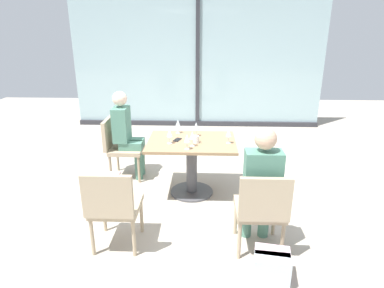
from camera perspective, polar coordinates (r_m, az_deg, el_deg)
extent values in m
plane|color=#A89E8E|center=(4.49, -0.05, -8.27)|extent=(12.00, 12.00, 0.00)
cube|color=#9AB7BC|center=(7.21, 0.97, 13.63)|extent=(5.26, 0.03, 2.70)
cube|color=#2D2D33|center=(7.18, 0.96, 13.61)|extent=(0.08, 0.06, 2.70)
cube|color=#2D2D33|center=(7.43, 0.91, 3.58)|extent=(5.26, 0.10, 0.10)
cube|color=#997551|center=(4.21, -0.05, 0.34)|extent=(1.11, 0.83, 0.04)
cylinder|color=#4C4C51|center=(4.34, -0.05, -4.21)|extent=(0.14, 0.14, 0.69)
cylinder|color=#4C4C51|center=(4.49, -0.05, -8.13)|extent=(0.56, 0.56, 0.02)
cube|color=tan|center=(3.36, 11.41, -10.86)|extent=(0.46, 0.46, 0.06)
cube|color=tan|center=(3.03, 12.43, -9.33)|extent=(0.46, 0.05, 0.42)
cylinder|color=tan|center=(3.68, 13.85, -12.25)|extent=(0.04, 0.04, 0.39)
cylinder|color=tan|center=(3.62, 7.48, -12.37)|extent=(0.04, 0.04, 0.39)
cylinder|color=tan|center=(3.35, 15.19, -15.83)|extent=(0.04, 0.04, 0.39)
cylinder|color=tan|center=(3.29, 8.10, -16.06)|extent=(0.04, 0.04, 0.39)
cube|color=tan|center=(4.88, -11.09, -0.92)|extent=(0.46, 0.46, 0.06)
cube|color=tan|center=(4.87, -14.14, 1.78)|extent=(0.05, 0.46, 0.42)
cylinder|color=tan|center=(4.74, -9.08, -4.35)|extent=(0.04, 0.04, 0.39)
cylinder|color=tan|center=(5.10, -8.24, -2.53)|extent=(0.04, 0.04, 0.39)
cylinder|color=tan|center=(4.83, -13.75, -4.20)|extent=(0.04, 0.04, 0.39)
cylinder|color=tan|center=(5.19, -12.60, -2.43)|extent=(0.04, 0.04, 0.39)
cube|color=tan|center=(3.42, -12.79, -10.35)|extent=(0.46, 0.46, 0.06)
cube|color=tan|center=(3.10, -14.28, -8.77)|extent=(0.46, 0.05, 0.42)
cylinder|color=tan|center=(3.66, -8.64, -12.02)|extent=(0.04, 0.04, 0.39)
cylinder|color=tan|center=(3.75, -14.78, -11.64)|extent=(0.04, 0.04, 0.39)
cylinder|color=tan|center=(3.33, -9.92, -15.60)|extent=(0.04, 0.04, 0.39)
cylinder|color=tan|center=(3.43, -16.70, -15.04)|extent=(0.04, 0.04, 0.39)
cylinder|color=#4C7F6B|center=(3.62, 12.22, -12.09)|extent=(0.11, 0.11, 0.45)
cube|color=#4C7F6B|center=(3.40, 12.82, -8.91)|extent=(0.13, 0.32, 0.11)
cylinder|color=#4C7F6B|center=(3.59, 9.32, -12.15)|extent=(0.11, 0.11, 0.45)
cube|color=#4C7F6B|center=(3.37, 9.78, -8.95)|extent=(0.13, 0.32, 0.11)
cube|color=#4C7F6B|center=(3.14, 12.01, -5.33)|extent=(0.34, 0.20, 0.48)
sphere|color=#D8AD8C|center=(3.01, 12.49, 0.91)|extent=(0.20, 0.20, 0.20)
cylinder|color=#4C7F6B|center=(4.83, -9.14, -3.49)|extent=(0.11, 0.11, 0.45)
cube|color=#4C7F6B|center=(4.75, -10.45, -0.35)|extent=(0.32, 0.13, 0.11)
cylinder|color=#4C7F6B|center=(5.00, -8.75, -2.68)|extent=(0.11, 0.11, 0.45)
cube|color=#4C7F6B|center=(4.92, -10.01, 0.36)|extent=(0.32, 0.13, 0.11)
cube|color=#4C7F6B|center=(4.77, -11.97, 3.37)|extent=(0.20, 0.34, 0.48)
sphere|color=beige|center=(4.69, -12.28, 7.60)|extent=(0.20, 0.20, 0.20)
cylinder|color=silver|center=(4.01, 0.07, -0.31)|extent=(0.06, 0.06, 0.00)
cylinder|color=silver|center=(4.00, 0.07, 0.29)|extent=(0.01, 0.01, 0.08)
cone|color=silver|center=(3.97, 0.07, 1.52)|extent=(0.07, 0.07, 0.09)
cylinder|color=silver|center=(4.51, -2.39, 1.94)|extent=(0.06, 0.06, 0.00)
cylinder|color=silver|center=(4.50, -2.40, 2.49)|extent=(0.01, 0.01, 0.08)
cone|color=silver|center=(4.47, -2.42, 3.59)|extent=(0.07, 0.07, 0.09)
cylinder|color=silver|center=(4.38, 0.71, 1.43)|extent=(0.06, 0.06, 0.00)
cylinder|color=silver|center=(4.37, 0.71, 1.99)|extent=(0.01, 0.01, 0.08)
cone|color=silver|center=(4.34, 0.72, 3.12)|extent=(0.07, 0.07, 0.09)
cylinder|color=silver|center=(4.11, -3.81, 0.13)|extent=(0.06, 0.06, 0.00)
cylinder|color=silver|center=(4.10, -3.83, 0.72)|extent=(0.01, 0.01, 0.08)
cone|color=silver|center=(4.07, -3.86, 1.92)|extent=(0.07, 0.07, 0.09)
cylinder|color=silver|center=(4.14, 6.26, 0.18)|extent=(0.06, 0.06, 0.00)
cylinder|color=silver|center=(4.12, 6.28, 0.77)|extent=(0.01, 0.01, 0.08)
cone|color=silver|center=(4.09, 6.33, 1.96)|extent=(0.07, 0.07, 0.09)
cylinder|color=silver|center=(3.91, -0.84, -0.87)|extent=(0.06, 0.06, 0.00)
cylinder|color=silver|center=(3.90, -0.84, -0.24)|extent=(0.01, 0.01, 0.08)
cone|color=silver|center=(3.87, -0.85, 1.01)|extent=(0.07, 0.07, 0.09)
cylinder|color=white|center=(4.11, 0.71, 0.81)|extent=(0.08, 0.08, 0.09)
cube|color=black|center=(4.23, -2.53, 0.73)|extent=(0.11, 0.16, 0.01)
cube|color=beige|center=(3.17, 13.42, -19.21)|extent=(0.32, 0.21, 0.28)
cube|color=beige|center=(4.55, -14.09, -6.53)|extent=(0.31, 0.19, 0.28)
cube|color=silver|center=(3.09, 13.47, -20.37)|extent=(0.32, 0.19, 0.28)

